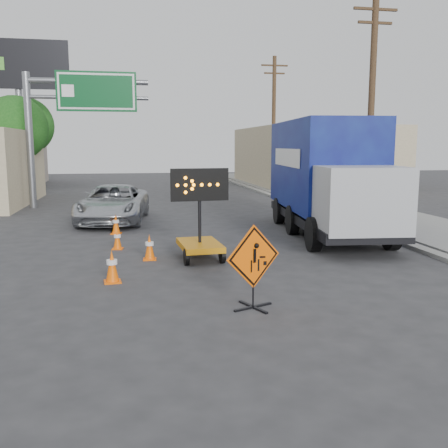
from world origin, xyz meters
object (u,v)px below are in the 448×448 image
object	(u,v)px
construction_sign	(253,265)
box_truck	(326,183)
pickup_truck	(113,204)
arrow_board	(200,239)

from	to	relation	value
construction_sign	box_truck	distance (m)	8.98
pickup_truck	arrow_board	bearing A→B (deg)	-64.10
arrow_board	pickup_truck	distance (m)	8.03
construction_sign	box_truck	world-z (taller)	box_truck
arrow_board	pickup_truck	world-z (taller)	arrow_board
arrow_board	box_truck	bearing A→B (deg)	28.86
construction_sign	pickup_truck	distance (m)	12.44
pickup_truck	box_truck	xyz separation A→B (m)	(7.66, -4.37, 1.07)
pickup_truck	box_truck	bearing A→B (deg)	-22.98
arrow_board	pickup_truck	xyz separation A→B (m)	(-2.64, 7.58, 0.19)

